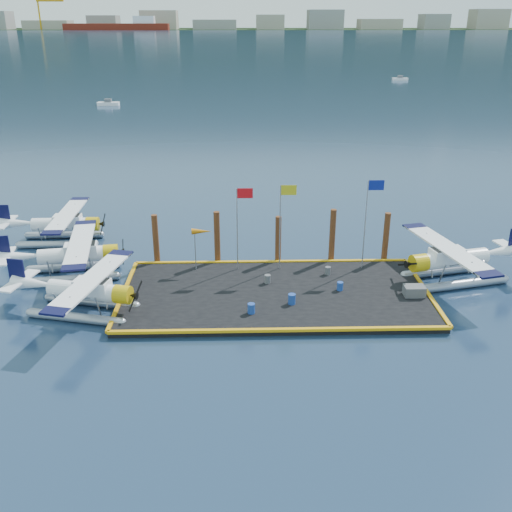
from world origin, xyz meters
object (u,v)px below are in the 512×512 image
Objects in this scene: seaplane_c at (64,226)px; flagpole_red at (240,216)px; seaplane_a at (88,293)px; piling_3 at (332,237)px; drum_1 at (292,299)px; seaplane_b at (76,257)px; drum_5 at (267,279)px; piling_0 at (156,241)px; crate at (414,291)px; piling_4 at (386,239)px; drum_4 at (328,271)px; seaplane_d at (451,262)px; drum_2 at (340,286)px; piling_2 at (278,241)px; drum_3 at (251,308)px; flagpole_yellow at (283,214)px; windsock at (201,232)px; piling_1 at (217,239)px; flagpole_blue at (369,211)px.

flagpole_red is (14.38, -6.52, 2.94)m from seaplane_c.
seaplane_a is 17.87m from piling_3.
seaplane_b is at bearing 159.94° from drum_1.
drum_5 is 0.15× the size of piling_0.
seaplane_c is at bearing 155.61° from flagpole_red.
piling_4 is at bearing 94.62° from crate.
drum_4 is 0.95× the size of drum_5.
drum_2 is at bearing 90.06° from seaplane_d.
piling_2 is at bearing 143.96° from crate.
crate is 0.33× the size of piling_0.
drum_5 is at bearing 74.44° from drum_3.
piling_4 is at bearing 30.38° from drum_4.
seaplane_a is 14.10× the size of drum_1.
seaplane_b is 2.55× the size of piling_2.
seaplane_a is 14.08m from flagpole_yellow.
flagpole_red reaches higher than seaplane_b.
drum_5 is at bearing 60.33° from seaplane_c.
drum_4 is at bearing -19.69° from flagpole_yellow.
piling_3 reaches higher than seaplane_b.
windsock is at bearing 172.77° from drum_4.
drum_1 is 5.28m from drum_4.
drum_1 reaches higher than drum_4.
seaplane_c is 2.22× the size of piling_1.
windsock is at bearing -122.66° from piling_1.
seaplane_d is at bearing -8.59° from flagpole_yellow.
flagpole_yellow is at bearing 151.08° from crate.
seaplane_b is 18.52m from piling_3.
flagpole_red is 3.00m from flagpole_yellow.
flagpole_yellow is at bearing 81.31° from seaplane_b.
crate is 0.21× the size of flagpole_blue.
seaplane_d is at bearing -15.86° from piling_2.
drum_4 is (2.92, 4.40, -0.05)m from drum_1.
windsock is (-4.56, 2.44, 2.53)m from drum_5.
seaplane_d is 12.27m from piling_2.
piling_0 is (-3.47, 1.60, -1.23)m from windsock.
seaplane_c is at bearing 158.79° from piling_1.
piling_0 is 13.00m from piling_3.
drum_5 is at bearing 79.73° from seaplane_d.
drum_1 reaches higher than drum_5.
piling_3 reaches higher than windsock.
seaplane_a is 16.34× the size of drum_2.
piling_3 is at bearing 128.19° from seaplane_a.
drum_3 is at bearing -134.63° from drum_4.
drum_2 is at bearing 27.06° from drum_3.
drum_2 is at bearing -54.12° from piling_2.
flagpole_blue reaches higher than flagpole_red.
flagpole_red is (-0.64, 6.70, 3.68)m from drum_3.
piling_0 is at bearing 170.14° from flagpole_yellow.
seaplane_c is (-2.74, 6.62, -0.04)m from seaplane_b.
piling_1 is (-16.30, 3.35, 0.55)m from seaplane_d.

